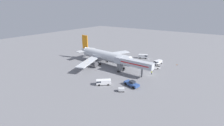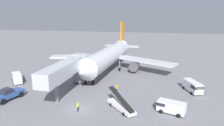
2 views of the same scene
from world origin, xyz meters
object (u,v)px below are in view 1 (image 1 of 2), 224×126
at_px(service_van_near_center, 158,62).
at_px(ground_crew_worker_midground, 152,73).
at_px(belt_loader_truck, 153,67).
at_px(ground_crew_worker_foreground, 137,65).
at_px(airplane_at_gate, 104,56).
at_px(jet_bridge, 131,63).
at_px(service_van_outer_left, 143,56).
at_px(pushback_tug, 132,84).
at_px(baggage_cart_rear_left, 121,90).
at_px(service_van_far_right, 103,82).
at_px(safety_cone_alpha, 177,64).

distance_m(service_van_near_center, ground_crew_worker_midground, 15.80).
height_order(belt_loader_truck, ground_crew_worker_foreground, belt_loader_truck).
bearing_deg(airplane_at_gate, jet_bridge, -103.88).
distance_m(airplane_at_gate, ground_crew_worker_foreground, 17.44).
height_order(airplane_at_gate, service_van_outer_left, airplane_at_gate).
bearing_deg(pushback_tug, jet_bridge, 30.74).
bearing_deg(ground_crew_worker_foreground, baggage_cart_rear_left, -164.54).
xyz_separation_m(pushback_tug, belt_loader_truck, (22.27, 0.50, -0.30)).
bearing_deg(ground_crew_worker_foreground, jet_bridge, -167.96).
relative_size(belt_loader_truck, ground_crew_worker_midground, 3.60).
distance_m(airplane_at_gate, ground_crew_worker_midground, 26.32).
xyz_separation_m(airplane_at_gate, service_van_far_right, (-19.89, -14.78, -3.30)).
xyz_separation_m(airplane_at_gate, ground_crew_worker_foreground, (5.33, -16.23, -3.51)).
xyz_separation_m(jet_bridge, service_van_outer_left, (25.66, 5.96, -3.91)).
relative_size(ground_crew_worker_foreground, safety_cone_alpha, 2.67).
bearing_deg(belt_loader_truck, service_van_near_center, 5.25).
relative_size(service_van_far_right, baggage_cart_rear_left, 2.12).
height_order(jet_bridge, baggage_cart_rear_left, jet_bridge).
xyz_separation_m(service_van_far_right, ground_crew_worker_midground, (20.36, -11.30, -0.28)).
height_order(jet_bridge, service_van_outer_left, jet_bridge).
bearing_deg(service_van_near_center, safety_cone_alpha, -64.35).
bearing_deg(ground_crew_worker_midground, ground_crew_worker_foreground, 63.70).
bearing_deg(ground_crew_worker_foreground, airplane_at_gate, 108.17).
bearing_deg(pushback_tug, service_van_near_center, 2.38).
distance_m(airplane_at_gate, jet_bridge, 18.90).
relative_size(baggage_cart_rear_left, safety_cone_alpha, 3.78).
distance_m(ground_crew_worker_midground, safety_cone_alpha, 20.55).
height_order(service_van_near_center, service_van_far_right, service_van_far_right).
bearing_deg(jet_bridge, ground_crew_worker_foreground, 12.04).
bearing_deg(airplane_at_gate, safety_cone_alpha, -57.63).
bearing_deg(safety_cone_alpha, service_van_far_right, 156.93).
distance_m(airplane_at_gate, service_van_near_center, 28.30).
distance_m(service_van_near_center, safety_cone_alpha, 9.72).
bearing_deg(baggage_cart_rear_left, pushback_tug, -10.09).
distance_m(airplane_at_gate, baggage_cart_rear_left, 31.26).
bearing_deg(jet_bridge, ground_crew_worker_midground, -57.12).
height_order(jet_bridge, ground_crew_worker_midground, jet_bridge).
xyz_separation_m(airplane_at_gate, safety_cone_alpha, (20.18, -31.84, -4.14)).
distance_m(service_van_far_right, ground_crew_worker_foreground, 25.26).
relative_size(belt_loader_truck, service_van_far_right, 1.12).
bearing_deg(ground_crew_worker_foreground, service_van_near_center, -32.81).
relative_size(service_van_outer_left, ground_crew_worker_foreground, 3.09).
xyz_separation_m(service_van_outer_left, service_van_far_right, (-41.01, -2.40, -0.13)).
bearing_deg(baggage_cart_rear_left, jet_bridge, 17.52).
relative_size(pushback_tug, service_van_far_right, 1.19).
xyz_separation_m(belt_loader_truck, service_van_outer_left, (13.54, 11.50, 0.55)).
xyz_separation_m(jet_bridge, pushback_tug, (-10.16, -6.04, -4.16)).
bearing_deg(baggage_cart_rear_left, belt_loader_truck, -1.07).
distance_m(jet_bridge, ground_crew_worker_foreground, 10.95).
relative_size(service_van_near_center, service_van_outer_left, 0.89).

